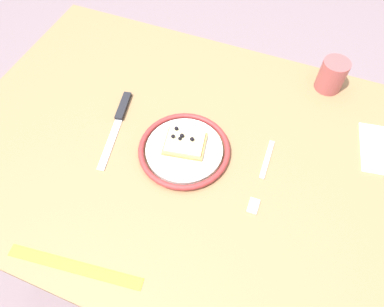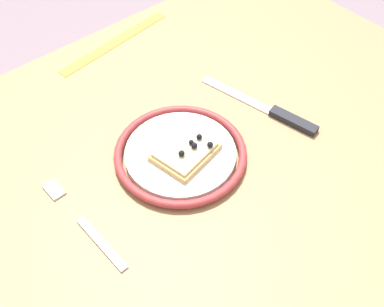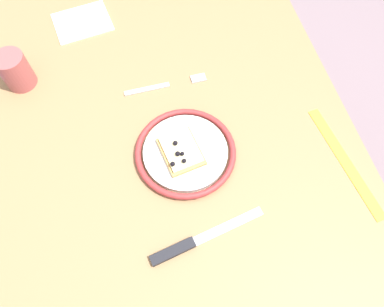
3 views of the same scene
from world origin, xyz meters
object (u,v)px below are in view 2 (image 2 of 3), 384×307
Objects in this scene: pizza_slice_near at (188,153)px; knife at (277,113)px; measuring_tape at (115,42)px; fork at (83,222)px; plate at (180,153)px; dining_table at (180,194)px.

pizza_slice_near is 0.46× the size of knife.
knife reaches higher than measuring_tape.
knife reaches higher than fork.
plate reaches higher than knife.
fork is (-0.19, -0.00, -0.01)m from plate.
dining_table is at bearing -142.07° from plate.
measuring_tape is at bearing 72.19° from dining_table.
plate is at bearing 168.86° from knife.
pizza_slice_near is at bearing -112.77° from measuring_tape.
pizza_slice_near is at bearing -79.79° from plate.
measuring_tape is at bearing 49.29° from fork.
knife is at bearing -5.11° from fork.
measuring_tape is (-0.10, 0.37, -0.00)m from knife.
dining_table is 0.20m from fork.
pizza_slice_near is (0.02, -0.01, 0.11)m from dining_table.
plate is at bearing -113.85° from measuring_tape.
dining_table is 4.16× the size of measuring_tape.
pizza_slice_near is at bearing -18.58° from dining_table.
fork is 0.72× the size of measuring_tape.
pizza_slice_near reaches higher than measuring_tape.
knife is 0.39m from fork.
pizza_slice_near is 0.39× the size of measuring_tape.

